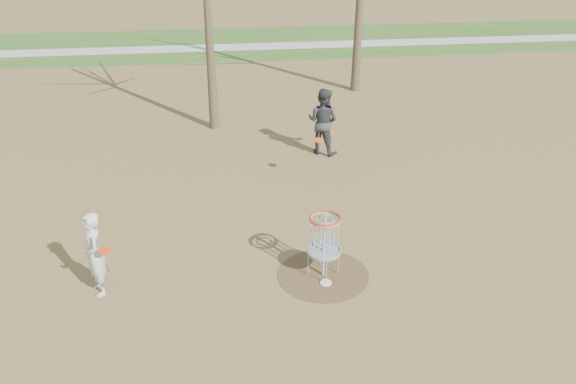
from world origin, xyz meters
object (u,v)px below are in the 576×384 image
(player_standing, at_px, (94,254))
(player_throwing, at_px, (323,121))
(disc_golf_basket, at_px, (324,235))
(disc_grounded, at_px, (326,283))

(player_standing, relative_size, player_throwing, 0.86)
(player_throwing, distance_m, disc_golf_basket, 6.13)
(player_throwing, relative_size, disc_golf_basket, 1.43)
(player_throwing, bearing_deg, disc_grounded, 114.00)
(disc_grounded, bearing_deg, player_standing, 175.79)
(player_throwing, height_order, disc_golf_basket, player_throwing)
(player_standing, xyz_separation_m, player_throwing, (5.32, 6.00, 0.14))
(disc_grounded, bearing_deg, disc_golf_basket, 90.19)
(disc_grounded, height_order, disc_golf_basket, disc_golf_basket)
(player_throwing, relative_size, disc_grounded, 8.75)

